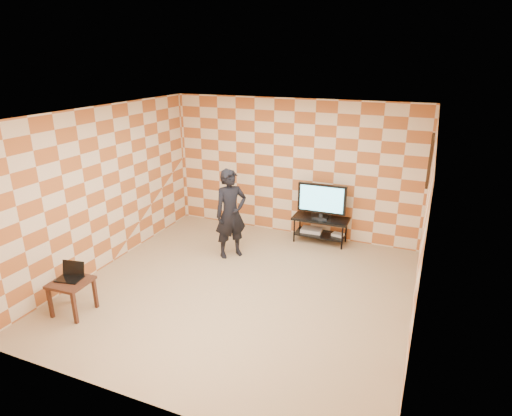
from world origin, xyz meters
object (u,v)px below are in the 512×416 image
at_px(side_table, 71,287).
at_px(person, 231,214).
at_px(tv, 322,200).
at_px(tv_stand, 320,224).

relative_size(side_table, person, 0.32).
distance_m(side_table, person, 2.84).
distance_m(tv, side_table, 4.56).
bearing_deg(person, tv_stand, -6.30).
distance_m(tv_stand, person, 1.85).
bearing_deg(tv, tv_stand, 88.71).
relative_size(tv, person, 0.57).
bearing_deg(tv_stand, tv, -91.29).
height_order(side_table, person, person).
xyz_separation_m(tv, side_table, (-2.60, -3.71, -0.46)).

